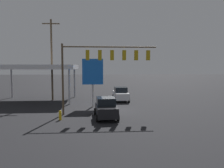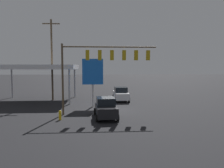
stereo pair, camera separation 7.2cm
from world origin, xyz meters
TOP-DOWN VIEW (x-y plane):
  - ground_plane at (0.00, 0.00)m, footprint 200.00×200.00m
  - traffic_signal_assembly at (0.98, 1.50)m, footprint 9.43×0.43m
  - utility_pole at (8.09, -7.98)m, footprint 2.40×0.26m
  - gas_station_canopy at (10.05, -7.71)m, footprint 10.76×7.73m
  - price_sign at (2.25, -2.62)m, footprint 2.46×0.27m
  - sedan_waiting at (-1.54, -6.82)m, footprint 2.18×4.46m
  - sedan_far at (0.93, 3.08)m, footprint 2.30×4.51m
  - fire_hydrant at (5.08, 3.70)m, footprint 0.24×0.24m

SIDE VIEW (x-z plane):
  - ground_plane at x=0.00m, z-range 0.00..0.00m
  - fire_hydrant at x=5.08m, z-range 0.00..0.88m
  - sedan_waiting at x=-1.54m, z-range -0.01..1.92m
  - sedan_far at x=0.93m, z-range -0.01..1.92m
  - price_sign at x=2.25m, z-range 1.14..6.85m
  - gas_station_canopy at x=10.05m, z-range 2.17..7.21m
  - traffic_signal_assembly at x=0.98m, z-range 1.99..9.05m
  - utility_pole at x=8.09m, z-range 0.29..11.61m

